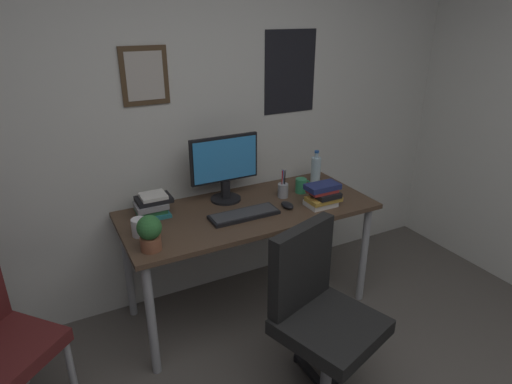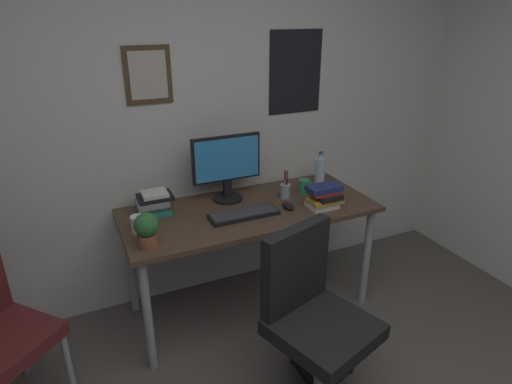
{
  "view_description": "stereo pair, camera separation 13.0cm",
  "coord_description": "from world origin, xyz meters",
  "px_view_note": "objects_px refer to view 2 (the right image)",
  "views": [
    {
      "loc": [
        -0.87,
        -0.51,
        1.92
      ],
      "look_at": [
        0.24,
        1.62,
        0.9
      ],
      "focal_mm": 30.34,
      "sensor_mm": 36.0,
      "label": 1
    },
    {
      "loc": [
        -0.76,
        -0.57,
        1.92
      ],
      "look_at": [
        0.24,
        1.62,
        0.9
      ],
      "focal_mm": 30.34,
      "sensor_mm": 36.0,
      "label": 2
    }
  ],
  "objects_px": {
    "computer_mouse": "(288,206)",
    "coffee_mug_far": "(304,186)",
    "potted_plant": "(147,229)",
    "pen_cup": "(285,190)",
    "book_stack_left": "(154,203)",
    "book_stack_right": "(324,197)",
    "office_chair": "(312,311)",
    "coffee_mug_near": "(139,224)",
    "keyboard": "(244,214)",
    "monitor": "(227,165)",
    "water_bottle": "(320,171)"
  },
  "relations": [
    {
      "from": "water_bottle",
      "to": "coffee_mug_far",
      "type": "distance_m",
      "value": 0.2
    },
    {
      "from": "water_bottle",
      "to": "book_stack_left",
      "type": "bearing_deg",
      "value": 178.08
    },
    {
      "from": "keyboard",
      "to": "book_stack_left",
      "type": "height_order",
      "value": "book_stack_left"
    },
    {
      "from": "office_chair",
      "to": "keyboard",
      "type": "bearing_deg",
      "value": 95.49
    },
    {
      "from": "keyboard",
      "to": "coffee_mug_far",
      "type": "relative_size",
      "value": 3.78
    },
    {
      "from": "keyboard",
      "to": "coffee_mug_near",
      "type": "xyz_separation_m",
      "value": [
        -0.62,
        0.05,
        0.04
      ]
    },
    {
      "from": "office_chair",
      "to": "pen_cup",
      "type": "xyz_separation_m",
      "value": [
        0.29,
        0.85,
        0.28
      ]
    },
    {
      "from": "pen_cup",
      "to": "computer_mouse",
      "type": "bearing_deg",
      "value": -111.27
    },
    {
      "from": "book_stack_left",
      "to": "book_stack_right",
      "type": "distance_m",
      "value": 1.07
    },
    {
      "from": "potted_plant",
      "to": "book_stack_right",
      "type": "xyz_separation_m",
      "value": [
        1.12,
        0.04,
        -0.03
      ]
    },
    {
      "from": "potted_plant",
      "to": "book_stack_right",
      "type": "height_order",
      "value": "potted_plant"
    },
    {
      "from": "water_bottle",
      "to": "book_stack_right",
      "type": "relative_size",
      "value": 1.14
    },
    {
      "from": "coffee_mug_far",
      "to": "water_bottle",
      "type": "bearing_deg",
      "value": 25.23
    },
    {
      "from": "computer_mouse",
      "to": "book_stack_right",
      "type": "distance_m",
      "value": 0.24
    },
    {
      "from": "office_chair",
      "to": "computer_mouse",
      "type": "distance_m",
      "value": 0.77
    },
    {
      "from": "office_chair",
      "to": "book_stack_right",
      "type": "bearing_deg",
      "value": 54.0
    },
    {
      "from": "coffee_mug_near",
      "to": "coffee_mug_far",
      "type": "distance_m",
      "value": 1.14
    },
    {
      "from": "coffee_mug_near",
      "to": "coffee_mug_far",
      "type": "height_order",
      "value": "same"
    },
    {
      "from": "keyboard",
      "to": "computer_mouse",
      "type": "distance_m",
      "value": 0.3
    },
    {
      "from": "potted_plant",
      "to": "pen_cup",
      "type": "xyz_separation_m",
      "value": [
        0.97,
        0.28,
        -0.05
      ]
    },
    {
      "from": "coffee_mug_near",
      "to": "coffee_mug_far",
      "type": "bearing_deg",
      "value": 5.22
    },
    {
      "from": "coffee_mug_near",
      "to": "pen_cup",
      "type": "xyz_separation_m",
      "value": [
        0.98,
        0.09,
        0.0
      ]
    },
    {
      "from": "keyboard",
      "to": "pen_cup",
      "type": "height_order",
      "value": "pen_cup"
    },
    {
      "from": "computer_mouse",
      "to": "water_bottle",
      "type": "height_order",
      "value": "water_bottle"
    },
    {
      "from": "coffee_mug_near",
      "to": "office_chair",
      "type": "bearing_deg",
      "value": -47.97
    },
    {
      "from": "monitor",
      "to": "computer_mouse",
      "type": "xyz_separation_m",
      "value": [
        0.3,
        -0.3,
        -0.22
      ]
    },
    {
      "from": "computer_mouse",
      "to": "pen_cup",
      "type": "distance_m",
      "value": 0.18
    },
    {
      "from": "computer_mouse",
      "to": "coffee_mug_far",
      "type": "distance_m",
      "value": 0.28
    },
    {
      "from": "coffee_mug_far",
      "to": "keyboard",
      "type": "bearing_deg",
      "value": -163.0
    },
    {
      "from": "keyboard",
      "to": "coffee_mug_far",
      "type": "xyz_separation_m",
      "value": [
        0.51,
        0.16,
        0.04
      ]
    },
    {
      "from": "coffee_mug_far",
      "to": "coffee_mug_near",
      "type": "bearing_deg",
      "value": -174.78
    },
    {
      "from": "computer_mouse",
      "to": "potted_plant",
      "type": "xyz_separation_m",
      "value": [
        -0.91,
        -0.11,
        0.09
      ]
    },
    {
      "from": "office_chair",
      "to": "coffee_mug_far",
      "type": "bearing_deg",
      "value": 62.72
    },
    {
      "from": "coffee_mug_near",
      "to": "potted_plant",
      "type": "relative_size",
      "value": 0.64
    },
    {
      "from": "computer_mouse",
      "to": "potted_plant",
      "type": "height_order",
      "value": "potted_plant"
    },
    {
      "from": "monitor",
      "to": "keyboard",
      "type": "relative_size",
      "value": 1.07
    },
    {
      "from": "book_stack_right",
      "to": "office_chair",
      "type": "bearing_deg",
      "value": -126.0
    },
    {
      "from": "computer_mouse",
      "to": "water_bottle",
      "type": "xyz_separation_m",
      "value": [
        0.39,
        0.25,
        0.09
      ]
    },
    {
      "from": "computer_mouse",
      "to": "coffee_mug_near",
      "type": "relative_size",
      "value": 0.88
    },
    {
      "from": "book_stack_right",
      "to": "coffee_mug_far",
      "type": "bearing_deg",
      "value": 90.36
    },
    {
      "from": "computer_mouse",
      "to": "office_chair",
      "type": "bearing_deg",
      "value": -108.47
    },
    {
      "from": "coffee_mug_near",
      "to": "book_stack_right",
      "type": "xyz_separation_m",
      "value": [
        1.14,
        -0.15,
        0.02
      ]
    },
    {
      "from": "computer_mouse",
      "to": "monitor",
      "type": "bearing_deg",
      "value": 135.15
    },
    {
      "from": "computer_mouse",
      "to": "coffee_mug_far",
      "type": "xyz_separation_m",
      "value": [
        0.21,
        0.17,
        0.03
      ]
    },
    {
      "from": "keyboard",
      "to": "computer_mouse",
      "type": "height_order",
      "value": "computer_mouse"
    },
    {
      "from": "monitor",
      "to": "coffee_mug_far",
      "type": "bearing_deg",
      "value": -13.68
    },
    {
      "from": "office_chair",
      "to": "coffee_mug_far",
      "type": "xyz_separation_m",
      "value": [
        0.45,
        0.87,
        0.28
      ]
    },
    {
      "from": "coffee_mug_far",
      "to": "potted_plant",
      "type": "height_order",
      "value": "potted_plant"
    },
    {
      "from": "book_stack_left",
      "to": "book_stack_right",
      "type": "relative_size",
      "value": 1.01
    },
    {
      "from": "potted_plant",
      "to": "book_stack_left",
      "type": "bearing_deg",
      "value": 73.66
    }
  ]
}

